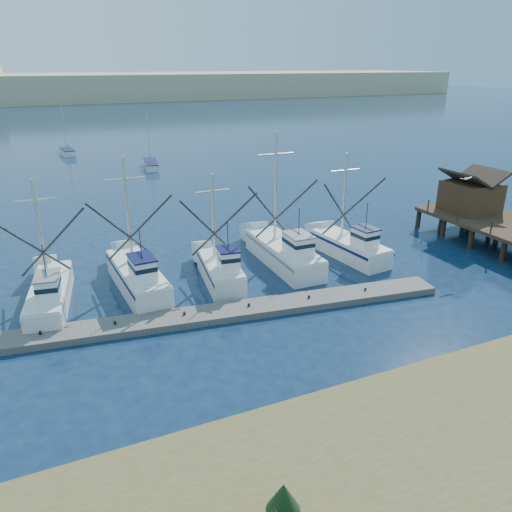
{
  "coord_description": "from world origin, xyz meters",
  "views": [
    {
      "loc": [
        -13.62,
        -19.75,
        14.48
      ],
      "look_at": [
        -1.24,
        8.0,
        2.64
      ],
      "focal_mm": 35.0,
      "sensor_mm": 36.0,
      "label": 1
    }
  ],
  "objects_px": {
    "floating_dock": "(201,316)",
    "timber_pier": "(502,215)",
    "sailboat_near": "(151,165)",
    "sailboat_far": "(68,152)"
  },
  "relations": [
    {
      "from": "floating_dock",
      "to": "timber_pier",
      "type": "xyz_separation_m",
      "value": [
        27.27,
        2.47,
        2.36
      ]
    },
    {
      "from": "timber_pier",
      "to": "sailboat_near",
      "type": "relative_size",
      "value": 2.47
    },
    {
      "from": "sailboat_near",
      "to": "sailboat_far",
      "type": "height_order",
      "value": "same"
    },
    {
      "from": "floating_dock",
      "to": "sailboat_far",
      "type": "height_order",
      "value": "sailboat_far"
    },
    {
      "from": "timber_pier",
      "to": "sailboat_far",
      "type": "distance_m",
      "value": 68.09
    },
    {
      "from": "sailboat_far",
      "to": "sailboat_near",
      "type": "bearing_deg",
      "value": -62.53
    },
    {
      "from": "sailboat_near",
      "to": "sailboat_far",
      "type": "relative_size",
      "value": 1.0
    },
    {
      "from": "timber_pier",
      "to": "floating_dock",
      "type": "bearing_deg",
      "value": -174.83
    },
    {
      "from": "sailboat_far",
      "to": "timber_pier",
      "type": "bearing_deg",
      "value": -68.12
    },
    {
      "from": "floating_dock",
      "to": "sailboat_far",
      "type": "xyz_separation_m",
      "value": [
        -2.45,
        63.7,
        0.29
      ]
    }
  ]
}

